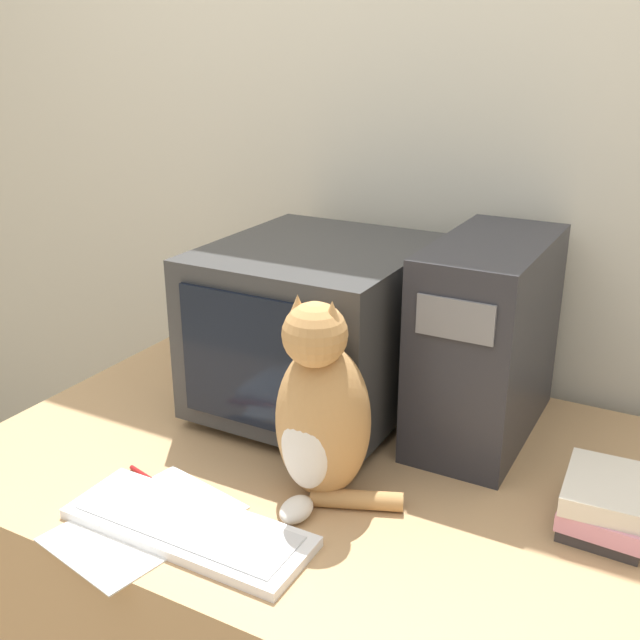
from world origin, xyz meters
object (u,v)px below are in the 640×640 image
Objects in this scene: book_stack at (609,504)px; pen at (155,482)px; crt_monitor at (317,326)px; cat at (321,414)px; keyboard at (188,527)px; computer_tower at (486,339)px.

book_stack is 0.81m from pen.
cat reaches higher than crt_monitor.
pen is (-0.11, -0.42, -0.19)m from crt_monitor.
keyboard is at bearing -150.11° from book_stack.
cat is (-0.18, -0.38, -0.04)m from computer_tower.
computer_tower is at bearing 142.08° from book_stack.
pen is at bearing -133.19° from computer_tower.
book_stack reaches higher than pen.
keyboard is 0.17m from pen.
pen is (-0.15, 0.09, -0.01)m from keyboard.
cat is at bearing -162.67° from book_stack.
crt_monitor is 1.13× the size of computer_tower.
cat is at bearing -115.40° from computer_tower.
computer_tower is 0.69m from keyboard.
pen is (-0.47, -0.50, -0.20)m from computer_tower.
computer_tower is at bearing 61.08° from keyboard.
crt_monitor is 0.54m from keyboard.
cat is at bearing 22.81° from pen.
crt_monitor is 2.62× the size of book_stack.
computer_tower reaches higher than book_stack.
book_stack is (0.62, 0.35, 0.04)m from keyboard.
cat is at bearing -59.79° from crt_monitor.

